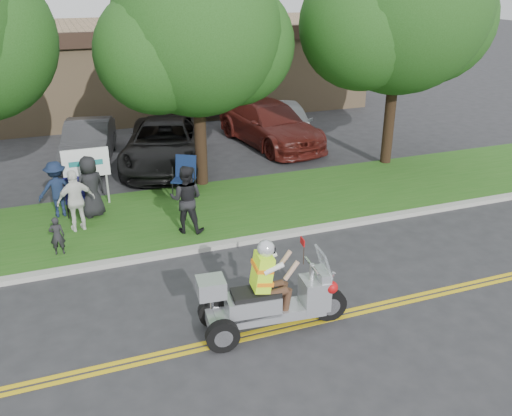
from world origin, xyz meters
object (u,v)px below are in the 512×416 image
object	(u,v)px
trike_scooter	(268,300)
parked_car_right	(270,124)
spectator_adult_right	(76,201)
lawn_chair_a	(185,173)
parked_car_left	(89,142)
spectator_adult_mid	(186,199)
parked_car_far_right	(286,122)
lawn_chair_b	(75,194)
parked_car_mid	(165,144)

from	to	relation	value
trike_scooter	parked_car_right	world-z (taller)	trike_scooter
spectator_adult_right	parked_car_right	size ratio (longest dim) A/B	0.29
trike_scooter	lawn_chair_a	bearing A→B (deg)	94.26
parked_car_right	parked_car_left	bearing A→B (deg)	169.51
lawn_chair_a	spectator_adult_mid	distance (m)	2.49
spectator_adult_mid	parked_car_far_right	bearing A→B (deg)	-103.24
spectator_adult_mid	parked_car_left	world-z (taller)	spectator_adult_mid
lawn_chair_a	spectator_adult_right	xyz separation A→B (m)	(-3.10, -1.39, 0.14)
lawn_chair_b	spectator_adult_mid	xyz separation A→B (m)	(2.56, -2.15, 0.31)
trike_scooter	lawn_chair_a	size ratio (longest dim) A/B	2.43
lawn_chair_b	parked_car_far_right	size ratio (longest dim) A/B	0.21
trike_scooter	spectator_adult_right	xyz separation A→B (m)	(-2.97, 5.47, 0.25)
spectator_adult_mid	parked_car_right	world-z (taller)	spectator_adult_mid
spectator_adult_mid	parked_car_mid	xyz separation A→B (m)	(0.59, 5.57, -0.20)
trike_scooter	lawn_chair_b	distance (m)	7.23
lawn_chair_a	spectator_adult_right	bearing A→B (deg)	-125.18
lawn_chair_b	parked_car_mid	bearing A→B (deg)	50.31
trike_scooter	lawn_chair_b	xyz separation A→B (m)	(-2.97, 6.59, 0.01)
spectator_adult_mid	parked_car_far_right	distance (m)	8.78
parked_car_far_right	spectator_adult_mid	bearing A→B (deg)	-116.87
parked_car_left	parked_car_far_right	world-z (taller)	parked_car_far_right
parked_car_mid	parked_car_right	world-z (taller)	parked_car_right
parked_car_right	lawn_chair_b	bearing A→B (deg)	-157.39
parked_car_mid	parked_car_far_right	xyz separation A→B (m)	(5.03, 1.17, 0.01)
parked_car_far_right	spectator_adult_right	bearing A→B (deg)	-132.15
spectator_adult_mid	trike_scooter	bearing A→B (deg)	121.88
parked_car_right	parked_car_far_right	size ratio (longest dim) A/B	1.20
spectator_adult_right	parked_car_far_right	distance (m)	9.97
parked_car_mid	parked_car_far_right	bearing A→B (deg)	29.69
lawn_chair_a	parked_car_far_right	size ratio (longest dim) A/B	0.25
spectator_adult_right	parked_car_left	world-z (taller)	spectator_adult_right
lawn_chair_b	parked_car_far_right	world-z (taller)	parked_car_far_right
parked_car_left	parked_car_mid	bearing A→B (deg)	-17.65
parked_car_far_right	lawn_chair_a	bearing A→B (deg)	-126.73
lawn_chair_a	parked_car_mid	bearing A→B (deg)	119.66
trike_scooter	spectator_adult_right	size ratio (longest dim) A/B	1.78
parked_car_mid	lawn_chair_b	bearing A→B (deg)	-115.96
lawn_chair_a	spectator_adult_right	distance (m)	3.40
lawn_chair_a	lawn_chair_b	size ratio (longest dim) A/B	1.19
lawn_chair_b	spectator_adult_mid	distance (m)	3.36
spectator_adult_mid	parked_car_left	distance (m)	7.15
spectator_adult_right	parked_car_mid	xyz separation A→B (m)	(3.15, 4.54, -0.13)
trike_scooter	spectator_adult_mid	xyz separation A→B (m)	(-0.41, 4.44, 0.32)
parked_car_mid	parked_car_far_right	distance (m)	5.16
spectator_adult_right	parked_car_right	world-z (taller)	spectator_adult_right
parked_car_left	lawn_chair_b	bearing A→B (deg)	-87.41
parked_car_far_right	lawn_chair_b	bearing A→B (deg)	-137.77
lawn_chair_a	lawn_chair_b	bearing A→B (deg)	-144.40
lawn_chair_b	parked_car_far_right	xyz separation A→B (m)	(8.17, 4.59, 0.13)
spectator_adult_right	parked_car_far_right	size ratio (longest dim) A/B	0.35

